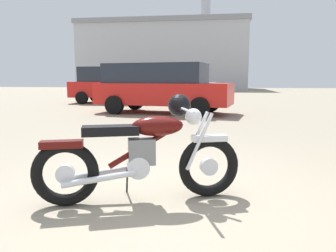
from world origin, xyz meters
name	(u,v)px	position (x,y,z in m)	size (l,w,h in m)	color
ground_plane	(156,200)	(0.00, 0.00, 0.00)	(80.00, 80.00, 0.00)	gray
vintage_motorcycle	(145,152)	(-0.12, 0.02, 0.49)	(2.01, 0.94, 1.07)	black
dark_sedan_left	(161,86)	(-1.28, 8.34, 0.94)	(4.94, 2.60, 1.74)	black
red_hatchback_near	(173,86)	(-1.41, 13.07, 0.84)	(4.21, 1.94, 1.67)	black
blue_hatchback_right	(110,85)	(-4.55, 12.67, 0.92)	(3.97, 1.96, 1.78)	black
industrial_building	(167,57)	(-4.94, 35.60, 3.74)	(18.35, 11.20, 14.30)	#B2B2B7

